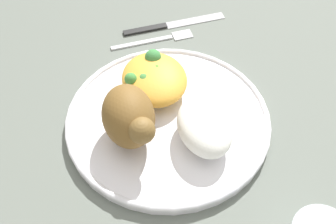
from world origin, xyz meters
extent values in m
plane|color=#5E655D|center=(0.00, 0.00, 0.00)|extent=(2.00, 2.00, 0.00)
cylinder|color=white|center=(0.00, 0.00, 0.01)|extent=(0.30, 0.30, 0.01)
torus|color=white|center=(0.00, 0.00, 0.01)|extent=(0.30, 0.30, 0.01)
ellipsoid|color=brown|center=(0.02, -0.06, 0.06)|extent=(0.09, 0.07, 0.08)
sphere|color=brown|center=(0.06, -0.05, 0.07)|extent=(0.04, 0.04, 0.04)
ellipsoid|color=white|center=(0.05, 0.04, 0.04)|extent=(0.10, 0.07, 0.05)
ellipsoid|color=gold|center=(-0.06, -0.01, 0.04)|extent=(0.11, 0.10, 0.04)
sphere|color=#408E2C|center=(-0.07, 0.00, 0.04)|extent=(0.02, 0.02, 0.02)
sphere|color=#3E8543|center=(-0.09, 0.00, 0.05)|extent=(0.03, 0.03, 0.03)
sphere|color=#46883E|center=(-0.05, -0.02, 0.04)|extent=(0.02, 0.02, 0.02)
sphere|color=#438A3C|center=(-0.06, -0.04, 0.05)|extent=(0.02, 0.02, 0.02)
cube|color=silver|center=(-0.19, 0.00, 0.00)|extent=(0.01, 0.11, 0.01)
cube|color=silver|center=(-0.19, 0.07, 0.00)|extent=(0.02, 0.03, 0.00)
cube|color=black|center=(-0.22, 0.01, 0.00)|extent=(0.02, 0.08, 0.01)
cube|color=#B2B2B7|center=(-0.22, 0.11, 0.00)|extent=(0.02, 0.11, 0.00)
camera|label=1|loc=(0.39, -0.10, 0.50)|focal=46.28mm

